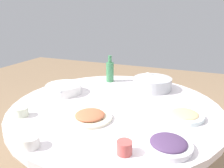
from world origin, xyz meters
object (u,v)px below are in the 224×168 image
object	(u,v)px
dish_eggplant	(168,144)
dish_noodles	(184,115)
round_dining_table	(115,120)
tea_cup_side	(22,112)
tea_cup_near	(31,142)
tea_cup_far	(124,148)
rice_bowl	(152,83)
dish_tofu_braise	(90,116)
soup_bowl	(64,89)
green_bottle	(110,71)

from	to	relation	value
dish_eggplant	dish_noodles	distance (m)	0.33
round_dining_table	tea_cup_side	world-z (taller)	tea_cup_side
tea_cup_near	tea_cup_far	size ratio (longest dim) A/B	1.19
dish_eggplant	dish_noodles	bearing A→B (deg)	-7.25
rice_bowl	dish_tofu_braise	distance (m)	0.66
dish_eggplant	tea_cup_near	bearing A→B (deg)	111.34
dish_tofu_braise	dish_noodles	size ratio (longest dim) A/B	1.15
round_dining_table	rice_bowl	xyz separation A→B (m)	(0.38, -0.16, 0.16)
soup_bowl	tea_cup_far	bearing A→B (deg)	-128.51
dish_tofu_braise	green_bottle	bearing A→B (deg)	13.44
rice_bowl	green_bottle	bearing A→B (deg)	81.56
tea_cup_far	tea_cup_side	bearing A→B (deg)	80.59
dish_tofu_braise	tea_cup_side	xyz separation A→B (m)	(-0.11, 0.38, 0.01)
soup_bowl	dish_eggplant	world-z (taller)	soup_bowl
dish_eggplant	tea_cup_side	size ratio (longest dim) A/B	2.80
dish_tofu_braise	tea_cup_near	world-z (taller)	tea_cup_near
rice_bowl	tea_cup_near	world-z (taller)	rice_bowl
dish_tofu_braise	rice_bowl	bearing A→B (deg)	-19.09
dish_eggplant	tea_cup_near	size ratio (longest dim) A/B	2.64
round_dining_table	soup_bowl	world-z (taller)	soup_bowl
rice_bowl	tea_cup_near	distance (m)	1.01
round_dining_table	tea_cup_near	bearing A→B (deg)	162.98
dish_tofu_braise	green_bottle	distance (m)	0.70
rice_bowl	soup_bowl	world-z (taller)	rice_bowl
rice_bowl	tea_cup_near	xyz separation A→B (m)	(-0.96, 0.33, -0.02)
rice_bowl	dish_eggplant	world-z (taller)	rice_bowl
soup_bowl	tea_cup_far	world-z (taller)	soup_bowl
tea_cup_side	tea_cup_near	bearing A→B (deg)	-130.16
dish_eggplant	dish_noodles	world-z (taller)	dish_eggplant
round_dining_table	green_bottle	xyz separation A→B (m)	(0.44, 0.22, 0.20)
round_dining_table	tea_cup_far	distance (m)	0.53
soup_bowl	green_bottle	world-z (taller)	green_bottle
soup_bowl	dish_noodles	world-z (taller)	soup_bowl
tea_cup_side	green_bottle	bearing A→B (deg)	-15.34
dish_eggplant	green_bottle	bearing A→B (deg)	37.40
rice_bowl	tea_cup_far	world-z (taller)	rice_bowl
round_dining_table	dish_noodles	size ratio (longest dim) A/B	6.20
round_dining_table	soup_bowl	distance (m)	0.45
soup_bowl	tea_cup_far	distance (m)	0.83
green_bottle	tea_cup_side	size ratio (longest dim) A/B	3.01
dish_tofu_braise	dish_noodles	xyz separation A→B (m)	(0.21, -0.49, 0.00)
green_bottle	tea_cup_near	size ratio (longest dim) A/B	2.85
soup_bowl	green_bottle	distance (m)	0.44
round_dining_table	dish_eggplant	bearing A→B (deg)	-132.61
dish_eggplant	green_bottle	world-z (taller)	green_bottle
tea_cup_near	tea_cup_far	bearing A→B (deg)	-74.25
round_dining_table	dish_eggplant	distance (m)	0.54
round_dining_table	tea_cup_side	size ratio (longest dim) A/B	17.77
tea_cup_side	dish_eggplant	bearing A→B (deg)	-90.09
dish_tofu_braise	soup_bowl	bearing A→B (deg)	51.59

